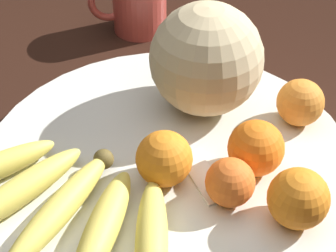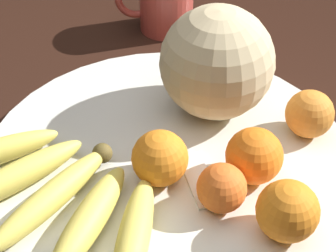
{
  "view_description": "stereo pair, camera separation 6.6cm",
  "coord_description": "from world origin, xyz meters",
  "px_view_note": "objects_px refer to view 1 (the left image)",
  "views": [
    {
      "loc": [
        -0.5,
        -0.05,
        1.27
      ],
      "look_at": [
        -0.0,
        -0.03,
        0.84
      ],
      "focal_mm": 60.0,
      "sensor_mm": 36.0,
      "label": 1
    },
    {
      "loc": [
        -0.49,
        -0.12,
        1.27
      ],
      "look_at": [
        -0.0,
        -0.03,
        0.84
      ],
      "focal_mm": 60.0,
      "sensor_mm": 36.0,
      "label": 2
    }
  ],
  "objects_px": {
    "orange_back_right": "(230,182)",
    "orange_back_left": "(164,159)",
    "produce_tag": "(203,176)",
    "fruit_bowl": "(168,161)",
    "ceramic_mug": "(137,0)",
    "kitchen_table": "(148,216)",
    "melon": "(206,59)",
    "banana_bunch": "(65,207)",
    "orange_front_right": "(300,102)",
    "orange_mid_center": "(298,198)",
    "orange_front_left": "(256,148)"
  },
  "relations": [
    {
      "from": "orange_back_right",
      "to": "ceramic_mug",
      "type": "xyz_separation_m",
      "value": [
        0.4,
        0.14,
        0.01
      ]
    },
    {
      "from": "orange_front_right",
      "to": "ceramic_mug",
      "type": "bearing_deg",
      "value": 42.96
    },
    {
      "from": "fruit_bowl",
      "to": "orange_front_right",
      "type": "distance_m",
      "value": 0.19
    },
    {
      "from": "orange_back_left",
      "to": "produce_tag",
      "type": "bearing_deg",
      "value": -83.0
    },
    {
      "from": "banana_bunch",
      "to": "orange_front_right",
      "type": "xyz_separation_m",
      "value": [
        0.18,
        -0.27,
        0.01
      ]
    },
    {
      "from": "orange_mid_center",
      "to": "orange_front_right",
      "type": "bearing_deg",
      "value": -7.94
    },
    {
      "from": "orange_back_left",
      "to": "orange_front_right",
      "type": "bearing_deg",
      "value": -55.7
    },
    {
      "from": "fruit_bowl",
      "to": "orange_back_left",
      "type": "bearing_deg",
      "value": 176.53
    },
    {
      "from": "banana_bunch",
      "to": "orange_front_right",
      "type": "height_order",
      "value": "orange_front_right"
    },
    {
      "from": "kitchen_table",
      "to": "melon",
      "type": "xyz_separation_m",
      "value": [
        0.1,
        -0.07,
        0.19
      ]
    },
    {
      "from": "banana_bunch",
      "to": "orange_back_right",
      "type": "relative_size",
      "value": 5.28
    },
    {
      "from": "melon",
      "to": "orange_back_right",
      "type": "height_order",
      "value": "melon"
    },
    {
      "from": "fruit_bowl",
      "to": "orange_front_left",
      "type": "relative_size",
      "value": 6.89
    },
    {
      "from": "orange_front_right",
      "to": "orange_mid_center",
      "type": "height_order",
      "value": "orange_mid_center"
    },
    {
      "from": "melon",
      "to": "orange_mid_center",
      "type": "relative_size",
      "value": 2.22
    },
    {
      "from": "orange_front_right",
      "to": "banana_bunch",
      "type": "bearing_deg",
      "value": 123.42
    },
    {
      "from": "kitchen_table",
      "to": "produce_tag",
      "type": "distance_m",
      "value": 0.14
    },
    {
      "from": "kitchen_table",
      "to": "melon",
      "type": "relative_size",
      "value": 10.31
    },
    {
      "from": "melon",
      "to": "ceramic_mug",
      "type": "height_order",
      "value": "melon"
    },
    {
      "from": "orange_front_right",
      "to": "melon",
      "type": "bearing_deg",
      "value": 77.03
    },
    {
      "from": "orange_back_right",
      "to": "orange_back_left",
      "type": "bearing_deg",
      "value": 69.14
    },
    {
      "from": "orange_front_left",
      "to": "fruit_bowl",
      "type": "bearing_deg",
      "value": 81.77
    },
    {
      "from": "kitchen_table",
      "to": "orange_back_left",
      "type": "height_order",
      "value": "orange_back_left"
    },
    {
      "from": "orange_front_left",
      "to": "orange_back_left",
      "type": "xyz_separation_m",
      "value": [
        -0.02,
        0.11,
        -0.0
      ]
    },
    {
      "from": "orange_back_left",
      "to": "ceramic_mug",
      "type": "bearing_deg",
      "value": 10.09
    },
    {
      "from": "orange_back_left",
      "to": "ceramic_mug",
      "type": "xyz_separation_m",
      "value": [
        0.37,
        0.07,
        0.0
      ]
    },
    {
      "from": "melon",
      "to": "orange_back_left",
      "type": "relative_size",
      "value": 2.24
    },
    {
      "from": "orange_back_left",
      "to": "ceramic_mug",
      "type": "height_order",
      "value": "ceramic_mug"
    },
    {
      "from": "orange_back_right",
      "to": "produce_tag",
      "type": "relative_size",
      "value": 0.6
    },
    {
      "from": "fruit_bowl",
      "to": "ceramic_mug",
      "type": "height_order",
      "value": "ceramic_mug"
    },
    {
      "from": "orange_front_right",
      "to": "orange_back_left",
      "type": "bearing_deg",
      "value": 124.3
    },
    {
      "from": "banana_bunch",
      "to": "orange_mid_center",
      "type": "bearing_deg",
      "value": 117.45
    },
    {
      "from": "melon",
      "to": "fruit_bowl",
      "type": "bearing_deg",
      "value": 157.51
    },
    {
      "from": "banana_bunch",
      "to": "orange_mid_center",
      "type": "xyz_separation_m",
      "value": [
        0.01,
        -0.25,
        0.02
      ]
    },
    {
      "from": "orange_front_right",
      "to": "orange_front_left",
      "type": "bearing_deg",
      "value": 145.58
    },
    {
      "from": "kitchen_table",
      "to": "orange_back_right",
      "type": "height_order",
      "value": "orange_back_right"
    },
    {
      "from": "produce_tag",
      "to": "ceramic_mug",
      "type": "bearing_deg",
      "value": -8.84
    },
    {
      "from": "kitchen_table",
      "to": "orange_back_right",
      "type": "distance_m",
      "value": 0.19
    },
    {
      "from": "kitchen_table",
      "to": "produce_tag",
      "type": "xyz_separation_m",
      "value": [
        -0.03,
        -0.07,
        0.12
      ]
    },
    {
      "from": "melon",
      "to": "orange_back_left",
      "type": "height_order",
      "value": "melon"
    },
    {
      "from": "orange_mid_center",
      "to": "orange_back_right",
      "type": "relative_size",
      "value": 1.19
    },
    {
      "from": "ceramic_mug",
      "to": "fruit_bowl",
      "type": "bearing_deg",
      "value": -168.38
    },
    {
      "from": "orange_back_left",
      "to": "orange_back_right",
      "type": "height_order",
      "value": "orange_back_left"
    },
    {
      "from": "fruit_bowl",
      "to": "orange_front_right",
      "type": "xyz_separation_m",
      "value": [
        0.08,
        -0.17,
        0.04
      ]
    },
    {
      "from": "orange_front_left",
      "to": "produce_tag",
      "type": "height_order",
      "value": "orange_front_left"
    },
    {
      "from": "fruit_bowl",
      "to": "produce_tag",
      "type": "relative_size",
      "value": 4.98
    },
    {
      "from": "banana_bunch",
      "to": "ceramic_mug",
      "type": "bearing_deg",
      "value": -160.4
    },
    {
      "from": "banana_bunch",
      "to": "orange_back_left",
      "type": "distance_m",
      "value": 0.12
    },
    {
      "from": "fruit_bowl",
      "to": "ceramic_mug",
      "type": "bearing_deg",
      "value": 11.62
    },
    {
      "from": "kitchen_table",
      "to": "orange_front_left",
      "type": "distance_m",
      "value": 0.2
    }
  ]
}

